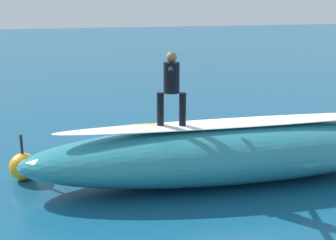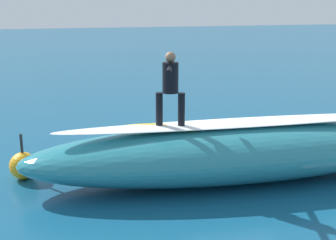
% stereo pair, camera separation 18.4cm
% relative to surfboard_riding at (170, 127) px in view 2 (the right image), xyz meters
% --- Properties ---
extents(ground_plane, '(120.00, 120.00, 0.00)m').
position_rel_surfboard_riding_xyz_m(ground_plane, '(-2.00, -1.90, -1.33)').
color(ground_plane, '#145175').
extents(wave_crest, '(9.84, 2.81, 1.29)m').
position_rel_surfboard_riding_xyz_m(wave_crest, '(-1.57, 0.08, -0.68)').
color(wave_crest, teal).
rests_on(wave_crest, ground_plane).
extents(wave_foam_lip, '(8.30, 1.24, 0.08)m').
position_rel_surfboard_riding_xyz_m(wave_foam_lip, '(-1.57, 0.08, 0.00)').
color(wave_foam_lip, white).
rests_on(wave_foam_lip, wave_crest).
extents(surfboard_riding, '(2.16, 1.16, 0.08)m').
position_rel_surfboard_riding_xyz_m(surfboard_riding, '(0.00, 0.00, 0.00)').
color(surfboard_riding, yellow).
rests_on(surfboard_riding, wave_crest).
extents(surfer_riding, '(0.61, 1.47, 1.59)m').
position_rel_surfboard_riding_xyz_m(surfer_riding, '(0.00, 0.00, 0.97)').
color(surfer_riding, black).
rests_on(surfer_riding, surfboard_riding).
extents(surfboard_paddling, '(1.85, 1.94, 0.06)m').
position_rel_surfboard_riding_xyz_m(surfboard_paddling, '(-0.64, -2.79, -1.30)').
color(surfboard_paddling, yellow).
rests_on(surfboard_paddling, ground_plane).
extents(surfer_paddling, '(1.39, 1.47, 0.33)m').
position_rel_surfboard_riding_xyz_m(surfer_paddling, '(-0.55, -2.89, -1.12)').
color(surfer_paddling, black).
rests_on(surfer_paddling, surfboard_paddling).
extents(buoy_marker, '(0.63, 0.63, 1.08)m').
position_rel_surfboard_riding_xyz_m(buoy_marker, '(3.19, -1.15, -1.01)').
color(buoy_marker, orange).
rests_on(buoy_marker, ground_plane).
extents(foam_patch_near, '(0.60, 0.70, 0.08)m').
position_rel_surfboard_riding_xyz_m(foam_patch_near, '(-3.90, -4.54, -1.29)').
color(foam_patch_near, white).
rests_on(foam_patch_near, ground_plane).
extents(foam_patch_mid, '(0.65, 0.86, 0.10)m').
position_rel_surfboard_riding_xyz_m(foam_patch_mid, '(-3.03, -1.48, -1.28)').
color(foam_patch_mid, white).
rests_on(foam_patch_mid, ground_plane).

